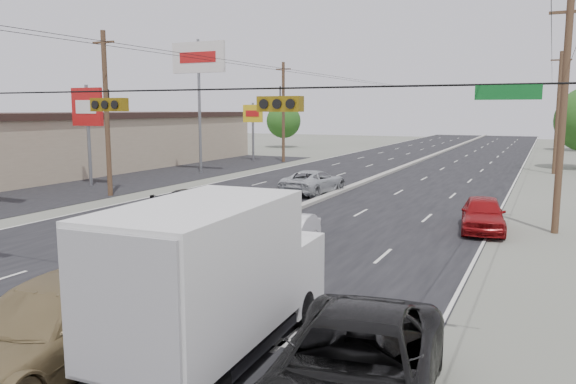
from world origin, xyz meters
name	(u,v)px	position (x,y,z in m)	size (l,w,h in m)	color
ground	(78,296)	(0.00, 0.00, 0.00)	(200.00, 200.00, 0.00)	#606356
road_surface	(374,179)	(0.00, 30.00, 0.00)	(20.00, 160.00, 0.02)	black
center_median	(374,178)	(0.00, 30.00, 0.10)	(0.50, 160.00, 0.20)	gray
strip_mall	(71,144)	(-26.00, 25.00, 2.30)	(12.00, 42.00, 4.60)	tan
parking_lot	(155,175)	(-17.00, 25.00, 0.00)	(10.00, 42.00, 0.02)	black
utility_pole_left_b	(107,113)	(-12.50, 15.00, 5.11)	(1.60, 0.30, 10.00)	#422D1E
utility_pole_left_c	(283,112)	(-12.50, 40.00, 5.11)	(1.60, 0.30, 10.00)	#422D1E
utility_pole_right_b	(563,115)	(12.50, 15.00, 5.11)	(1.60, 0.30, 10.00)	#422D1E
utility_pole_right_c	(558,112)	(12.50, 40.00, 5.11)	(1.60, 0.30, 10.00)	#422D1E
traffic_signals	(106,103)	(1.40, 0.00, 5.49)	(25.00, 0.30, 0.54)	black
pole_sign_mid	(87,112)	(-17.00, 18.00, 5.11)	(2.60, 0.25, 7.00)	slate
pole_sign_billboard	(199,66)	(-14.50, 28.00, 8.87)	(5.00, 0.25, 11.00)	slate
pole_sign_far	(253,118)	(-16.00, 40.00, 4.41)	(2.20, 0.25, 6.00)	slate
tree_left_far	(284,121)	(-22.00, 60.00, 3.72)	(4.80, 4.80, 6.12)	#382619
box_truck	(217,278)	(5.84, -1.75, 1.79)	(2.71, 6.99, 3.49)	black
tan_sedan	(50,327)	(3.00, -3.66, 0.90)	(2.51, 6.18, 1.79)	olive
red_sedan	(198,246)	(1.40, 4.08, 0.72)	(1.53, 4.38, 1.44)	#A02309
black_suv	(355,369)	(9.26, -2.72, 0.86)	(2.84, 6.16, 1.71)	black
queue_car_a	(271,218)	(1.40, 9.61, 0.72)	(1.71, 4.24, 1.44)	black
queue_car_b	(287,236)	(3.50, 6.80, 0.71)	(1.50, 4.30, 1.42)	white
queue_car_e	(483,214)	(9.60, 14.04, 0.77)	(1.81, 4.50, 1.53)	maroon
oncoming_near	(194,203)	(-3.96, 11.61, 0.69)	(1.94, 4.78, 1.39)	black
oncoming_far	(314,182)	(-1.40, 21.20, 0.75)	(2.49, 5.40, 1.50)	#A5A9AD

